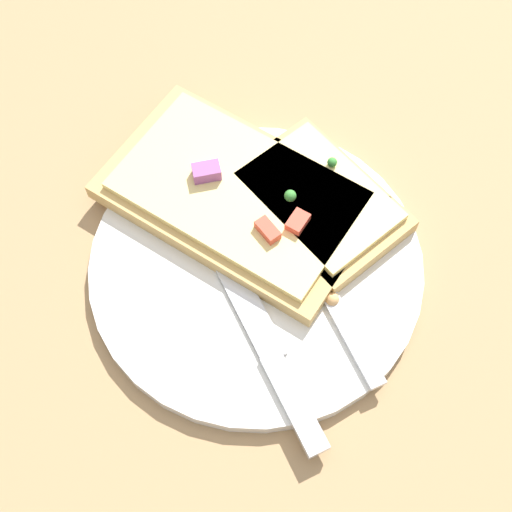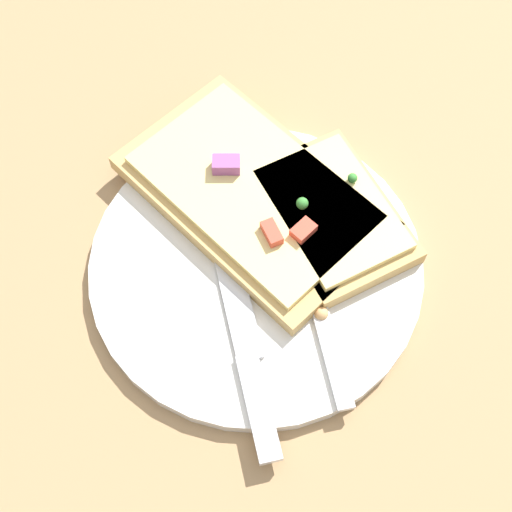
{
  "view_description": "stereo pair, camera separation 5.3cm",
  "coord_description": "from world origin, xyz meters",
  "px_view_note": "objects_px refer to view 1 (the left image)",
  "views": [
    {
      "loc": [
        -0.21,
        -0.12,
        0.5
      ],
      "look_at": [
        0.0,
        0.0,
        0.02
      ],
      "focal_mm": 50.0,
      "sensor_mm": 36.0,
      "label": 1
    },
    {
      "loc": [
        -0.18,
        -0.17,
        0.5
      ],
      "look_at": [
        0.0,
        0.0,
        0.02
      ],
      "focal_mm": 50.0,
      "sensor_mm": 36.0,
      "label": 2
    }
  ],
  "objects_px": {
    "plate": "(256,265)",
    "fork": "(308,257)",
    "pizza_slice_corner": "(319,201)",
    "pizza_slice_main": "(238,195)",
    "knife": "(265,346)"
  },
  "relations": [
    {
      "from": "plate",
      "to": "fork",
      "type": "relative_size",
      "value": 1.47
    },
    {
      "from": "knife",
      "to": "fork",
      "type": "bearing_deg",
      "value": -50.92
    },
    {
      "from": "plate",
      "to": "fork",
      "type": "distance_m",
      "value": 0.04
    },
    {
      "from": "pizza_slice_corner",
      "to": "knife",
      "type": "bearing_deg",
      "value": -59.98
    },
    {
      "from": "knife",
      "to": "pizza_slice_main",
      "type": "bearing_deg",
      "value": -15.98
    },
    {
      "from": "fork",
      "to": "pizza_slice_corner",
      "type": "distance_m",
      "value": 0.05
    },
    {
      "from": "plate",
      "to": "pizza_slice_corner",
      "type": "distance_m",
      "value": 0.07
    },
    {
      "from": "knife",
      "to": "pizza_slice_main",
      "type": "height_order",
      "value": "pizza_slice_main"
    },
    {
      "from": "plate",
      "to": "knife",
      "type": "bearing_deg",
      "value": -144.05
    },
    {
      "from": "plate",
      "to": "pizza_slice_corner",
      "type": "xyz_separation_m",
      "value": [
        0.07,
        -0.02,
        0.02
      ]
    },
    {
      "from": "pizza_slice_main",
      "to": "fork",
      "type": "bearing_deg",
      "value": 169.6
    },
    {
      "from": "pizza_slice_main",
      "to": "plate",
      "type": "bearing_deg",
      "value": 137.97
    },
    {
      "from": "fork",
      "to": "knife",
      "type": "distance_m",
      "value": 0.08
    },
    {
      "from": "fork",
      "to": "pizza_slice_main",
      "type": "height_order",
      "value": "pizza_slice_main"
    },
    {
      "from": "plate",
      "to": "pizza_slice_main",
      "type": "bearing_deg",
      "value": 45.71
    }
  ]
}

